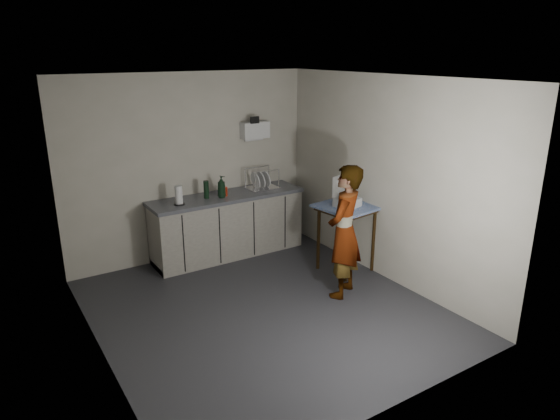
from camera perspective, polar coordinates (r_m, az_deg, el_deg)
ground at (r=5.90m, az=-1.77°, el=-11.30°), size 4.00×4.00×0.00m
wall_back at (r=7.12m, az=-10.14°, el=4.81°), size 3.60×0.02×2.60m
wall_right at (r=6.45m, az=11.93°, el=3.35°), size 0.02×4.00×2.60m
wall_left at (r=4.78m, az=-20.70°, el=-2.57°), size 0.02×4.00×2.60m
ceiling at (r=5.16m, az=-2.05°, el=14.75°), size 3.60×4.00×0.01m
kitchen_counter at (r=7.26m, az=-5.97°, el=-1.92°), size 2.24×0.62×0.91m
wall_shelf at (r=7.40m, az=-2.89°, el=9.09°), size 0.42×0.18×0.37m
side_table at (r=6.66m, az=7.66°, el=-0.45°), size 0.80×0.80×0.92m
standing_man at (r=5.97m, az=7.36°, el=-2.49°), size 0.71×0.64×1.63m
soap_bottle at (r=6.96m, az=-6.71°, el=2.67°), size 0.16×0.16×0.31m
soda_can at (r=7.06m, az=-6.28°, el=2.13°), size 0.07×0.07×0.12m
dark_bottle at (r=6.95m, az=-8.42°, el=2.33°), size 0.07×0.07×0.25m
paper_towel at (r=6.73m, az=-11.49°, el=1.61°), size 0.14×0.14×0.26m
dish_rack at (r=7.37m, az=-2.12°, el=2.97°), size 0.44×0.33×0.31m
bakery_box at (r=6.57m, az=7.58°, el=1.18°), size 0.34×0.35×0.39m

